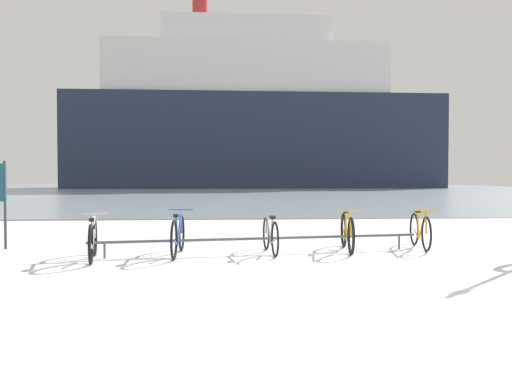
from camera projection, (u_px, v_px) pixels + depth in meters
name	position (u px, v px, depth m)	size (l,w,h in m)	color
ground	(237.00, 189.00, 61.24)	(80.00, 132.00, 0.08)	silver
bike_rack	(261.00, 239.00, 9.57)	(6.13, 0.96, 0.31)	#4C5156
bicycle_0	(93.00, 240.00, 8.81)	(0.47, 1.60, 0.78)	black
bicycle_1	(178.00, 235.00, 9.33)	(0.46, 1.76, 0.81)	black
bicycle_2	(270.00, 235.00, 9.60)	(0.46, 1.60, 0.76)	black
bicycle_3	(347.00, 232.00, 9.92)	(0.46, 1.74, 0.80)	black
bicycle_4	(420.00, 230.00, 10.30)	(0.46, 1.61, 0.79)	black
ferry_ship	(252.00, 119.00, 68.14)	(47.61, 11.98, 26.91)	#232D47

